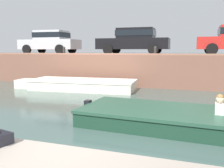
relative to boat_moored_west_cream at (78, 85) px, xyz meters
name	(u,v)px	position (x,y,z in m)	size (l,w,h in m)	color
ground_plane	(139,112)	(3.85, -3.39, -0.26)	(400.00, 400.00, 0.00)	#384C47
far_quay_wall	(168,68)	(3.85, 4.62, 0.60)	(60.00, 6.00, 1.71)	brown
far_wall_coping	(162,54)	(3.85, 1.74, 1.49)	(60.00, 0.24, 0.08)	#925F4C
boat_moored_west_cream	(78,85)	(0.00, 0.00, 0.00)	(6.25, 2.23, 0.52)	silver
motorboat_passing	(195,120)	(5.57, -4.66, -0.04)	(6.57, 2.38, 0.92)	#193828
car_leftmost_silver	(51,41)	(-3.93, 3.80, 2.30)	(3.98, 2.07, 1.54)	#B7BABC
car_left_inner_black	(134,40)	(1.90, 3.80, 2.30)	(4.34, 2.00, 1.54)	black
mooring_bollard_west	(64,50)	(-1.81, 1.87, 1.69)	(0.15, 0.15, 0.45)	#2D2B28
mooring_bollard_mid	(155,50)	(3.49, 1.87, 1.69)	(0.15, 0.15, 0.45)	#2D2B28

